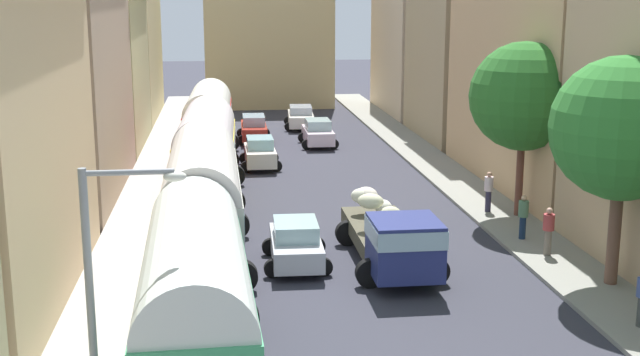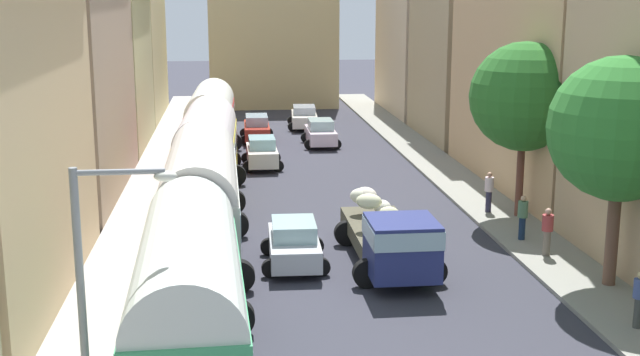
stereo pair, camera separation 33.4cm
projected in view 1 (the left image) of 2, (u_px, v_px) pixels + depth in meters
ground_plane at (305, 184)px, 39.44m from camera, size 154.00×154.00×0.00m
sidewalk_left at (152, 187)px, 38.57m from camera, size 2.50×70.00×0.14m
sidewalk_right at (453, 179)px, 40.27m from camera, size 2.50×70.00×0.14m
building_left_2 at (63, 72)px, 36.11m from camera, size 5.05×13.00×11.01m
building_left_3 at (101, 69)px, 48.07m from camera, size 5.14×10.39×9.27m
building_left_4 at (121, 54)px, 59.52m from camera, size 5.04×12.71×9.44m
building_right_2 at (554, 80)px, 38.11m from camera, size 5.90×14.89×9.99m
building_right_3 at (455, 31)px, 50.60m from camera, size 4.44×10.05×13.38m
building_right_4 at (417, 23)px, 62.07m from camera, size 4.84×11.88×13.57m
distant_church at (268, 31)px, 66.97m from camera, size 10.16×7.82×16.93m
parked_bus_0 at (196, 295)px, 18.55m from camera, size 3.40×8.98×4.04m
parked_bus_1 at (203, 195)px, 27.24m from camera, size 3.32×9.33×4.26m
parked_bus_2 at (207, 148)px, 35.97m from camera, size 3.45×8.31×4.17m
parked_bus_3 at (209, 119)px, 44.71m from camera, size 3.39×8.57×4.09m
cargo_truck_0 at (393, 236)px, 26.78m from camera, size 2.97×7.42×2.27m
car_0 at (318, 133)px, 49.29m from camera, size 2.20×3.96×1.59m
car_1 at (301, 117)px, 55.89m from camera, size 2.42×4.48×1.51m
car_2 at (296, 243)px, 27.42m from camera, size 2.27×3.78×1.52m
car_3 at (260, 153)px, 43.00m from camera, size 2.14×3.67×1.61m
car_4 at (254, 128)px, 50.82m from camera, size 2.14×4.33×1.61m
pedestrian_0 at (548, 230)px, 28.05m from camera, size 0.54×0.54×1.80m
pedestrian_1 at (523, 216)px, 29.90m from camera, size 0.44×0.44×1.78m
pedestrian_3 at (489, 190)px, 33.71m from camera, size 0.49×0.49×1.81m
streetlamp_near at (106, 282)px, 15.65m from camera, size 1.98×0.28×5.73m
roadside_tree_1 at (623, 129)px, 24.41m from camera, size 4.34×4.34×7.15m
roadside_tree_2 at (524, 97)px, 32.30m from camera, size 4.30×4.30×7.12m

